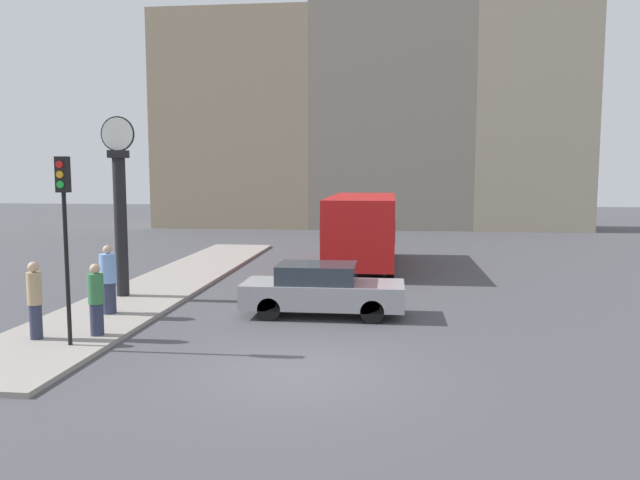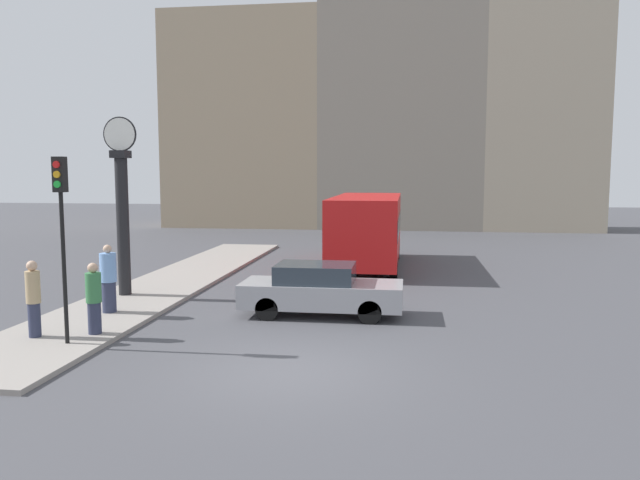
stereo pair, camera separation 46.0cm
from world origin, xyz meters
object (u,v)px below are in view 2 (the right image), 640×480
pedestrian_tan_coat (33,298)px  pedestrian_green_hoodie (94,298)px  sedan_car (320,290)px  traffic_light_near (61,212)px  street_clock (122,210)px  pedestrian_blue_stripe (108,279)px  bus_distant (367,227)px

pedestrian_tan_coat → pedestrian_green_hoodie: 1.31m
sedan_car → traffic_light_near: (-5.10, -3.90, 2.32)m
street_clock → traffic_light_near: bearing=-77.6°
sedan_car → street_clock: bearing=166.8°
sedan_car → street_clock: 6.76m
sedan_car → pedestrian_green_hoodie: size_ratio=2.59×
traffic_light_near → pedestrian_tan_coat: traffic_light_near is taller
traffic_light_near → pedestrian_blue_stripe: (-0.52, 3.02, -2.01)m
pedestrian_blue_stripe → pedestrian_green_hoodie: pedestrian_blue_stripe is taller
street_clock → pedestrian_tan_coat: size_ratio=3.06×
bus_distant → pedestrian_tan_coat: (-6.79, -12.36, -0.64)m
street_clock → pedestrian_green_hoodie: (1.39, -4.51, -1.77)m
sedan_car → pedestrian_blue_stripe: size_ratio=2.37×
pedestrian_blue_stripe → pedestrian_green_hoodie: 2.28m
traffic_light_near → pedestrian_green_hoodie: traffic_light_near is taller
sedan_car → street_clock: (-6.29, 1.47, 2.01)m
pedestrian_tan_coat → traffic_light_near: bearing=-21.1°
sedan_car → bus_distant: bearing=85.6°
bus_distant → pedestrian_blue_stripe: (-6.30, -9.74, -0.63)m
pedestrian_blue_stripe → pedestrian_green_hoodie: bearing=-71.5°
bus_distant → pedestrian_green_hoodie: 13.16m
pedestrian_tan_coat → pedestrian_green_hoodie: (1.22, 0.47, -0.06)m
pedestrian_green_hoodie → pedestrian_tan_coat: bearing=-159.1°
sedan_car → pedestrian_tan_coat: size_ratio=2.46×
traffic_light_near → pedestrian_tan_coat: (-1.01, 0.39, -2.01)m
bus_distant → pedestrian_green_hoodie: (-5.58, -11.90, -0.70)m
bus_distant → traffic_light_near: traffic_light_near is taller
pedestrian_tan_coat → pedestrian_blue_stripe: bearing=79.3°
sedan_car → pedestrian_green_hoodie: 5.77m
bus_distant → pedestrian_blue_stripe: bus_distant is taller
bus_distant → pedestrian_blue_stripe: 11.61m
bus_distant → pedestrian_blue_stripe: bearing=-122.9°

